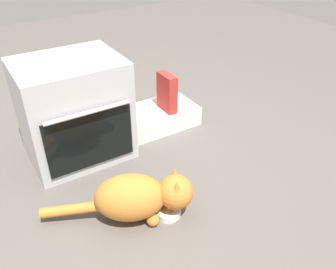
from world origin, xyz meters
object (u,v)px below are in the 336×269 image
at_px(oven, 74,110).
at_px(cereal_box, 167,93).
at_px(food_bowl, 168,211).
at_px(cat, 139,196).
at_px(pantry_cabinet, 159,116).
at_px(soda_can, 128,107).

distance_m(oven, cereal_box, 0.68).
bearing_deg(oven, food_bowl, -75.89).
height_order(cat, cereal_box, cereal_box).
relative_size(pantry_cabinet, cat, 0.75).
bearing_deg(soda_can, cereal_box, -17.74).
xyz_separation_m(pantry_cabinet, food_bowl, (-0.44, -0.83, -0.04)).
relative_size(food_bowl, cat, 0.19).
height_order(cat, soda_can, cat).
bearing_deg(oven, soda_can, 10.28).
bearing_deg(cat, cereal_box, 76.49).
bearing_deg(cereal_box, soda_can, 162.26).
bearing_deg(pantry_cabinet, soda_can, 171.20).
bearing_deg(food_bowl, pantry_cabinet, 62.33).
height_order(pantry_cabinet, cat, cat).
xyz_separation_m(cereal_box, soda_can, (-0.27, 0.09, -0.08)).
bearing_deg(pantry_cabinet, food_bowl, -117.67).
bearing_deg(oven, pantry_cabinet, 3.43).
distance_m(pantry_cabinet, food_bowl, 0.94).
relative_size(pantry_cabinet, soda_can, 4.60).
relative_size(pantry_cabinet, food_bowl, 3.90).
distance_m(food_bowl, cereal_box, 0.95).
height_order(oven, soda_can, oven).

